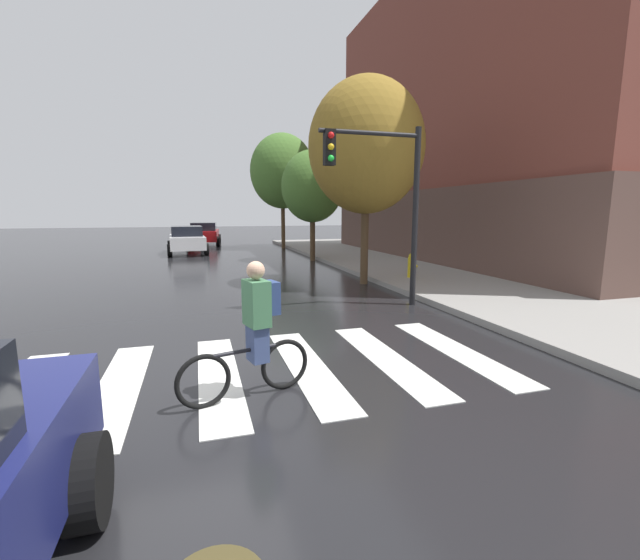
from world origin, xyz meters
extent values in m
plane|color=black|center=(0.00, 0.00, 0.00)|extent=(120.00, 120.00, 0.00)
cube|color=silver|center=(-2.23, 0.00, 0.01)|extent=(0.55, 3.32, 0.01)
cube|color=silver|center=(-0.96, 0.00, 0.01)|extent=(0.55, 3.32, 0.01)
cube|color=silver|center=(0.32, 0.00, 0.01)|extent=(0.55, 3.32, 0.01)
cube|color=silver|center=(1.59, 0.00, 0.01)|extent=(0.55, 3.32, 0.01)
cube|color=silver|center=(2.86, 0.00, 0.01)|extent=(0.55, 3.32, 0.01)
cube|color=silver|center=(4.13, 0.00, 0.01)|extent=(0.55, 3.32, 0.01)
cylinder|color=black|center=(-0.73, -2.55, 0.34)|extent=(0.25, 0.68, 0.68)
cube|color=silver|center=(-0.43, 18.01, 0.65)|extent=(1.97, 4.41, 0.66)
cube|color=black|center=(-0.42, 17.87, 1.24)|extent=(1.66, 2.15, 0.52)
cylinder|color=black|center=(-1.41, 19.35, 0.32)|extent=(0.26, 0.65, 0.64)
cylinder|color=black|center=(0.40, 19.44, 0.32)|extent=(0.26, 0.65, 0.64)
cylinder|color=black|center=(-1.26, 16.58, 0.32)|extent=(0.26, 0.65, 0.64)
cylinder|color=black|center=(0.54, 16.68, 0.32)|extent=(0.26, 0.65, 0.64)
cube|color=maroon|center=(0.60, 23.83, 0.66)|extent=(2.14, 4.56, 0.67)
cube|color=black|center=(0.58, 23.69, 1.27)|extent=(1.76, 2.24, 0.53)
cylinder|color=black|center=(-0.21, 25.32, 0.33)|extent=(0.28, 0.67, 0.66)
cylinder|color=black|center=(1.64, 25.17, 0.33)|extent=(0.28, 0.67, 0.66)
cylinder|color=black|center=(-0.44, 22.49, 0.33)|extent=(0.28, 0.67, 0.66)
cylinder|color=black|center=(1.40, 22.34, 0.33)|extent=(0.28, 0.67, 0.66)
torus|color=black|center=(1.12, -0.65, 0.33)|extent=(0.65, 0.23, 0.66)
torus|color=black|center=(0.11, -0.92, 0.33)|extent=(0.65, 0.23, 0.66)
cylinder|color=black|center=(0.61, -0.78, 0.61)|extent=(0.88, 0.28, 0.05)
cylinder|color=black|center=(0.77, -0.74, 0.68)|extent=(0.04, 0.04, 0.45)
cube|color=#384772|center=(0.77, -0.74, 0.73)|extent=(0.27, 0.32, 0.56)
cube|color=#3F724C|center=(0.77, -0.74, 1.18)|extent=(0.32, 0.41, 0.56)
sphere|color=tan|center=(0.77, -0.74, 1.58)|extent=(0.22, 0.22, 0.22)
cube|color=navy|center=(0.94, -0.70, 1.23)|extent=(0.23, 0.31, 0.40)
cylinder|color=black|center=(5.13, 3.27, 2.10)|extent=(0.14, 0.14, 4.20)
cylinder|color=black|center=(3.93, 3.27, 4.00)|extent=(2.40, 0.10, 0.10)
cube|color=black|center=(2.97, 3.27, 3.65)|extent=(0.24, 0.20, 0.76)
sphere|color=red|center=(2.97, 3.16, 3.89)|extent=(0.14, 0.14, 0.14)
sphere|color=gold|center=(2.97, 3.16, 3.65)|extent=(0.14, 0.14, 0.14)
sphere|color=green|center=(2.97, 3.16, 3.41)|extent=(0.14, 0.14, 0.14)
cylinder|color=gold|center=(6.74, 6.28, 0.47)|extent=(0.22, 0.22, 0.65)
sphere|color=gold|center=(6.74, 6.28, 0.84)|extent=(0.18, 0.18, 0.18)
cylinder|color=gold|center=(6.90, 6.28, 0.51)|extent=(0.12, 0.09, 0.09)
cylinder|color=#4C3823|center=(5.13, 6.37, 1.41)|extent=(0.24, 0.24, 2.81)
ellipsoid|color=olive|center=(5.13, 6.37, 4.21)|extent=(3.50, 3.50, 4.03)
cylinder|color=#4C3823|center=(5.25, 12.86, 1.14)|extent=(0.24, 0.24, 2.27)
ellipsoid|color=#47722D|center=(5.25, 12.86, 3.40)|extent=(2.83, 2.83, 3.25)
cylinder|color=#4C3823|center=(5.25, 19.67, 1.56)|extent=(0.24, 0.24, 3.12)
ellipsoid|color=#47722D|center=(5.25, 19.67, 4.68)|extent=(3.89, 3.89, 4.47)
cube|color=brown|center=(16.79, 11.17, 1.60)|extent=(14.80, 18.76, 3.20)
cube|color=brown|center=(16.79, 11.17, 8.05)|extent=(14.51, 18.38, 9.69)
camera|label=1|loc=(0.12, -5.62, 2.27)|focal=23.15mm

